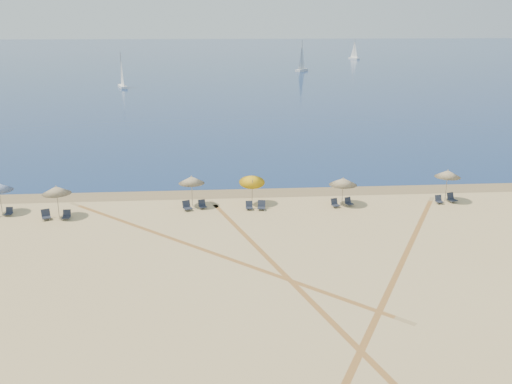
% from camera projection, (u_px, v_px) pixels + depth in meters
% --- Properties ---
extents(ground, '(160.00, 160.00, 0.00)m').
position_uv_depth(ground, '(291.00, 359.00, 23.54)').
color(ground, tan).
rests_on(ground, ground).
extents(ocean, '(500.00, 500.00, 0.00)m').
position_uv_depth(ocean, '(220.00, 54.00, 237.44)').
color(ocean, '#0C2151').
rests_on(ocean, ground).
extents(wet_sand, '(500.00, 500.00, 0.00)m').
position_uv_depth(wet_sand, '(252.00, 192.00, 46.36)').
color(wet_sand, olive).
rests_on(wet_sand, ground).
extents(umbrella_1, '(2.10, 2.10, 2.45)m').
position_uv_depth(umbrella_1, '(56.00, 190.00, 39.92)').
color(umbrella_1, gray).
rests_on(umbrella_1, ground).
extents(umbrella_2, '(2.03, 2.03, 2.49)m').
position_uv_depth(umbrella_2, '(192.00, 180.00, 42.32)').
color(umbrella_2, gray).
rests_on(umbrella_2, ground).
extents(umbrella_3, '(2.04, 2.11, 2.65)m').
position_uv_depth(umbrella_3, '(252.00, 179.00, 42.68)').
color(umbrella_3, gray).
rests_on(umbrella_3, ground).
extents(umbrella_4, '(2.19, 2.19, 2.26)m').
position_uv_depth(umbrella_4, '(343.00, 181.00, 42.74)').
color(umbrella_4, gray).
rests_on(umbrella_4, ground).
extents(umbrella_5, '(2.03, 2.03, 2.66)m').
position_uv_depth(umbrella_5, '(448.00, 174.00, 43.42)').
color(umbrella_5, gray).
rests_on(umbrella_5, ground).
extents(chair_1, '(0.52, 0.60, 0.61)m').
position_uv_depth(chair_1, '(9.00, 212.00, 40.85)').
color(chair_1, black).
rests_on(chair_1, ground).
extents(chair_2, '(0.84, 0.90, 0.74)m').
position_uv_depth(chair_2, '(46.00, 215.00, 40.02)').
color(chair_2, black).
rests_on(chair_2, ground).
extents(chair_3, '(0.58, 0.67, 0.68)m').
position_uv_depth(chair_3, '(67.00, 215.00, 40.07)').
color(chair_3, black).
rests_on(chair_3, ground).
extents(chair_4, '(0.84, 0.89, 0.73)m').
position_uv_depth(chair_4, '(187.00, 206.00, 41.95)').
color(chair_4, black).
rests_on(chair_4, ground).
extents(chair_5, '(0.73, 0.79, 0.67)m').
position_uv_depth(chair_5, '(202.00, 205.00, 42.35)').
color(chair_5, black).
rests_on(chair_5, ground).
extents(chair_6, '(0.54, 0.63, 0.64)m').
position_uv_depth(chair_6, '(249.00, 206.00, 42.13)').
color(chair_6, black).
rests_on(chair_6, ground).
extents(chair_7, '(0.68, 0.76, 0.71)m').
position_uv_depth(chair_7, '(262.00, 206.00, 42.09)').
color(chair_7, black).
rests_on(chair_7, ground).
extents(chair_8, '(0.73, 0.79, 0.67)m').
position_uv_depth(chair_8, '(335.00, 203.00, 42.68)').
color(chair_8, black).
rests_on(chair_8, ground).
extents(chair_9, '(0.71, 0.76, 0.63)m').
position_uv_depth(chair_9, '(349.00, 202.00, 43.05)').
color(chair_9, black).
rests_on(chair_9, ground).
extents(chair_10, '(0.59, 0.68, 0.65)m').
position_uv_depth(chair_10, '(439.00, 200.00, 43.55)').
color(chair_10, black).
rests_on(chair_10, ground).
extents(chair_11, '(0.82, 0.88, 0.74)m').
position_uv_depth(chair_11, '(452.00, 198.00, 43.84)').
color(chair_11, black).
rests_on(chair_11, ground).
extents(sailboat_0, '(2.79, 5.26, 7.61)m').
position_uv_depth(sailboat_0, '(122.00, 77.00, 117.43)').
color(sailboat_0, white).
rests_on(sailboat_0, ocean).
extents(sailboat_1, '(4.40, 5.76, 8.74)m').
position_uv_depth(sailboat_1, '(302.00, 62.00, 155.53)').
color(sailboat_1, white).
rests_on(sailboat_1, ocean).
extents(sailboat_2, '(3.31, 5.25, 7.69)m').
position_uv_depth(sailboat_2, '(354.00, 53.00, 204.07)').
color(sailboat_2, white).
rests_on(sailboat_2, ocean).
extents(tire_tracks, '(51.43, 43.19, 0.00)m').
position_uv_depth(tire_tracks, '(293.00, 263.00, 32.92)').
color(tire_tracks, tan).
rests_on(tire_tracks, ground).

